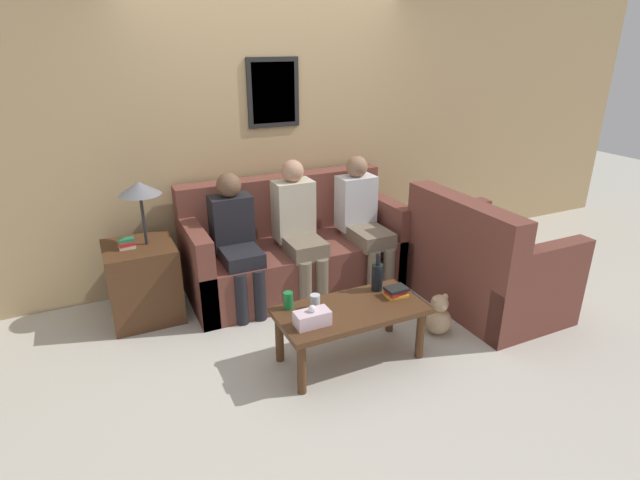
% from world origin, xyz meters
% --- Properties ---
extents(ground_plane, '(16.00, 16.00, 0.00)m').
position_xyz_m(ground_plane, '(0.00, 0.00, 0.00)').
color(ground_plane, beige).
extents(wall_back, '(9.00, 0.08, 2.60)m').
position_xyz_m(wall_back, '(0.00, 0.96, 1.30)').
color(wall_back, tan).
rests_on(wall_back, ground_plane).
extents(couch_main, '(1.95, 0.85, 0.98)m').
position_xyz_m(couch_main, '(0.00, 0.52, 0.34)').
color(couch_main, brown).
rests_on(couch_main, ground_plane).
extents(couch_side, '(0.85, 1.23, 0.98)m').
position_xyz_m(couch_side, '(1.29, -0.53, 0.34)').
color(couch_side, brown).
rests_on(couch_side, ground_plane).
extents(coffee_table, '(1.04, 0.51, 0.41)m').
position_xyz_m(coffee_table, '(-0.10, -0.75, 0.35)').
color(coffee_table, '#4C2D19').
rests_on(coffee_table, ground_plane).
extents(side_table_with_lamp, '(0.54, 0.54, 1.14)m').
position_xyz_m(side_table_with_lamp, '(-1.33, 0.49, 0.36)').
color(side_table_with_lamp, '#4C2D19').
rests_on(side_table_with_lamp, ground_plane).
extents(wine_bottle, '(0.08, 0.08, 0.29)m').
position_xyz_m(wine_bottle, '(0.20, -0.60, 0.52)').
color(wine_bottle, black).
rests_on(wine_bottle, coffee_table).
extents(drinking_glass, '(0.07, 0.07, 0.11)m').
position_xyz_m(drinking_glass, '(-0.33, -0.65, 0.47)').
color(drinking_glass, silver).
rests_on(drinking_glass, coffee_table).
extents(book_stack, '(0.17, 0.12, 0.07)m').
position_xyz_m(book_stack, '(0.28, -0.74, 0.45)').
color(book_stack, gold).
rests_on(book_stack, coffee_table).
extents(soda_can, '(0.07, 0.07, 0.12)m').
position_xyz_m(soda_can, '(-0.49, -0.57, 0.47)').
color(soda_can, '#197A38').
rests_on(soda_can, coffee_table).
extents(tissue_box, '(0.23, 0.12, 0.15)m').
position_xyz_m(tissue_box, '(-0.43, -0.84, 0.47)').
color(tissue_box, silver).
rests_on(tissue_box, coffee_table).
extents(person_left, '(0.34, 0.59, 1.14)m').
position_xyz_m(person_left, '(-0.58, 0.35, 0.63)').
color(person_left, black).
rests_on(person_left, ground_plane).
extents(person_middle, '(0.34, 0.58, 1.20)m').
position_xyz_m(person_middle, '(-0.03, 0.33, 0.65)').
color(person_middle, '#756651').
rests_on(person_middle, ground_plane).
extents(person_right, '(0.34, 0.65, 1.17)m').
position_xyz_m(person_right, '(0.60, 0.31, 0.63)').
color(person_right, '#756651').
rests_on(person_right, ground_plane).
extents(teddy_bear, '(0.21, 0.21, 0.33)m').
position_xyz_m(teddy_bear, '(0.68, -0.75, 0.14)').
color(teddy_bear, tan).
rests_on(teddy_bear, ground_plane).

